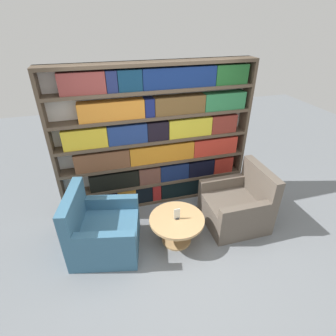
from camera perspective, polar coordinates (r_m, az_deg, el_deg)
name	(u,v)px	position (r m, az deg, el deg)	size (l,w,h in m)	color
ground_plane	(180,256)	(3.93, 2.65, -18.54)	(14.00, 14.00, 0.00)	slate
bookshelf	(158,140)	(4.33, -2.17, 6.11)	(3.20, 0.30, 2.40)	silver
armchair_left	(102,231)	(3.93, -14.17, -13.25)	(1.08, 1.06, 0.96)	#386684
armchair_right	(237,206)	(4.38, 14.85, -8.02)	(0.91, 0.89, 0.96)	brown
coffee_table	(177,225)	(3.92, 1.92, -12.26)	(0.80, 0.80, 0.43)	tan
table_sign	(177,214)	(3.79, 1.97, -10.07)	(0.09, 0.06, 0.18)	black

